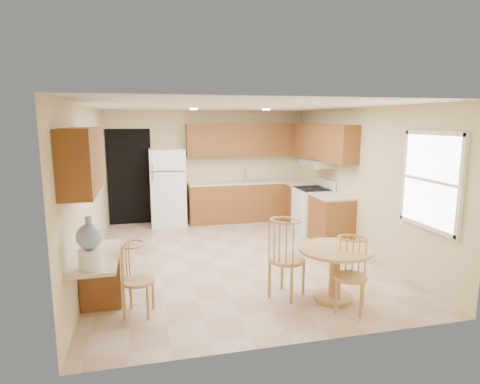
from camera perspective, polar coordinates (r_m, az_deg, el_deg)
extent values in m
plane|color=tan|center=(6.86, -0.76, -9.25)|extent=(5.50, 5.50, 0.00)
cube|color=white|center=(6.48, -0.81, 12.10)|extent=(4.50, 5.50, 0.02)
cube|color=#CDBA8A|center=(9.23, -4.55, 3.72)|extent=(4.50, 0.02, 2.50)
cube|color=#CDBA8A|center=(3.97, 8.02, -4.97)|extent=(4.50, 0.02, 2.50)
cube|color=#CDBA8A|center=(6.45, -20.68, 0.31)|extent=(0.02, 5.50, 2.50)
cube|color=#CDBA8A|center=(7.38, 16.53, 1.71)|extent=(0.02, 5.50, 2.50)
cube|color=black|center=(9.14, -15.43, 2.05)|extent=(0.90, 0.02, 2.10)
cube|color=brown|center=(9.25, 1.18, -1.36)|extent=(2.75, 0.60, 0.87)
cube|color=beige|center=(9.17, 1.19, 1.43)|extent=(2.75, 0.63, 0.04)
cube|color=brown|center=(9.03, 8.76, -1.76)|extent=(0.60, 0.59, 0.87)
cube|color=beige|center=(8.95, 8.83, 1.09)|extent=(0.63, 0.59, 0.04)
cube|color=brown|center=(7.74, 12.82, -3.90)|extent=(0.60, 0.80, 0.87)
cube|color=beige|center=(7.64, 12.96, -0.59)|extent=(0.63, 0.80, 0.04)
cube|color=brown|center=(9.20, 0.99, 7.47)|extent=(2.75, 0.33, 0.70)
cube|color=brown|center=(8.31, 11.58, 6.99)|extent=(0.33, 2.42, 0.70)
cube|color=brown|center=(4.78, -21.46, 4.30)|extent=(0.33, 1.40, 0.70)
cube|color=silver|center=(9.16, 1.03, 1.56)|extent=(0.78, 0.44, 0.01)
cube|color=silver|center=(8.28, 11.02, 4.01)|extent=(0.50, 0.76, 0.14)
cube|color=brown|center=(5.38, -19.10, -11.33)|extent=(0.48, 0.42, 0.72)
cube|color=beige|center=(4.89, -19.79, -8.68)|extent=(0.50, 1.20, 0.04)
cube|color=white|center=(5.82, 25.56, 1.46)|extent=(0.05, 1.00, 1.20)
cube|color=white|center=(5.76, 25.96, 7.56)|extent=(0.05, 1.10, 0.06)
cube|color=white|center=(5.93, 25.03, -4.48)|extent=(0.05, 1.10, 0.06)
cube|color=white|center=(5.42, 28.98, 0.60)|extent=(0.05, 0.06, 1.28)
cube|color=white|center=(6.23, 22.45, 2.19)|extent=(0.05, 0.06, 1.28)
cylinder|color=white|center=(7.57, -6.63, 11.64)|extent=(0.14, 0.14, 0.02)
cylinder|color=white|center=(7.87, 3.76, 11.63)|extent=(0.14, 0.14, 0.02)
cube|color=white|center=(8.84, -10.25, 0.63)|extent=(0.74, 0.69, 1.68)
cube|color=black|center=(8.44, -10.19, 2.90)|extent=(0.73, 0.01, 0.02)
cube|color=silver|center=(8.43, -12.28, 2.14)|extent=(0.03, 0.03, 0.18)
cube|color=silver|center=(8.41, -12.33, 3.48)|extent=(0.03, 0.03, 0.14)
cube|color=white|center=(8.41, 10.30, -2.58)|extent=(0.65, 0.76, 0.90)
cube|color=black|center=(8.32, 10.40, 0.47)|extent=(0.64, 0.75, 0.02)
cube|color=white|center=(8.42, 12.17, 1.18)|extent=(0.06, 0.76, 0.18)
cylinder|color=tan|center=(5.48, 13.09, -14.38)|extent=(0.50, 0.50, 0.05)
cylinder|color=tan|center=(5.36, 13.23, -11.36)|extent=(0.13, 0.13, 0.62)
cylinder|color=tan|center=(5.25, 13.38, -7.95)|extent=(0.93, 0.93, 0.04)
cylinder|color=tan|center=(5.32, 6.69, -9.60)|extent=(0.46, 0.46, 0.04)
cylinder|color=tan|center=(5.50, 4.41, -11.61)|extent=(0.04, 0.04, 0.49)
cylinder|color=tan|center=(5.60, 7.65, -11.25)|extent=(0.04, 0.04, 0.49)
cylinder|color=tan|center=(5.21, 5.53, -12.88)|extent=(0.04, 0.04, 0.49)
cylinder|color=tan|center=(5.32, 8.94, -12.47)|extent=(0.04, 0.04, 0.49)
cylinder|color=tan|center=(5.09, 15.45, -11.59)|extent=(0.40, 0.40, 0.04)
cylinder|color=tan|center=(5.22, 13.17, -13.44)|extent=(0.03, 0.03, 0.43)
cylinder|color=tan|center=(5.35, 15.96, -12.99)|extent=(0.03, 0.03, 0.43)
cylinder|color=tan|center=(4.99, 14.67, -14.65)|extent=(0.03, 0.03, 0.43)
cylinder|color=tan|center=(5.12, 17.56, -14.13)|extent=(0.03, 0.03, 0.43)
cylinder|color=tan|center=(4.99, -14.28, -12.20)|extent=(0.38, 0.38, 0.04)
cylinder|color=tan|center=(5.20, -15.71, -13.78)|extent=(0.03, 0.03, 0.41)
cylinder|color=tan|center=(5.19, -12.61, -13.67)|extent=(0.03, 0.03, 0.41)
cylinder|color=tan|center=(4.95, -15.82, -15.04)|extent=(0.03, 0.03, 0.41)
cylinder|color=tan|center=(4.94, -12.55, -14.93)|extent=(0.03, 0.03, 0.41)
cylinder|color=white|center=(4.46, -20.45, -8.88)|extent=(0.25, 0.25, 0.21)
sphere|color=#7E93C3|center=(4.39, -20.64, -5.95)|extent=(0.27, 0.27, 0.27)
cylinder|color=#7E93C3|center=(4.35, -20.78, -3.79)|extent=(0.07, 0.07, 0.08)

